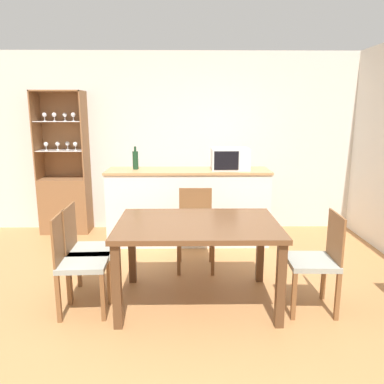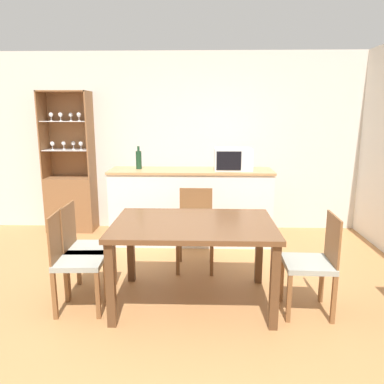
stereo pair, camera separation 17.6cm
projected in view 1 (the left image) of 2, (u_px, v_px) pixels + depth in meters
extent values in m
plane|color=#B27A47|center=(173.00, 319.00, 3.16)|extent=(18.00, 18.00, 0.00)
cube|color=silver|center=(178.00, 143.00, 5.46)|extent=(6.80, 0.06, 2.55)
cube|color=white|center=(188.00, 207.00, 4.95)|extent=(2.08, 0.53, 0.95)
cube|color=tan|center=(188.00, 171.00, 4.85)|extent=(2.11, 0.56, 0.03)
cube|color=brown|center=(66.00, 205.00, 5.41)|extent=(0.68, 0.37, 0.79)
cube|color=brown|center=(65.00, 135.00, 5.38)|extent=(0.68, 0.02, 1.21)
cube|color=brown|center=(37.00, 135.00, 5.20)|extent=(0.02, 0.37, 1.21)
cube|color=brown|center=(85.00, 135.00, 5.21)|extent=(0.02, 0.37, 1.21)
cube|color=brown|center=(58.00, 91.00, 5.08)|extent=(0.68, 0.37, 0.02)
cube|color=white|center=(62.00, 150.00, 5.25)|extent=(0.64, 0.32, 0.01)
cube|color=white|center=(60.00, 121.00, 5.16)|extent=(0.64, 0.32, 0.01)
cylinder|color=white|center=(46.00, 150.00, 5.20)|extent=(0.04, 0.04, 0.01)
cylinder|color=white|center=(46.00, 148.00, 5.19)|extent=(0.01, 0.01, 0.06)
sphere|color=white|center=(46.00, 144.00, 5.18)|extent=(0.06, 0.06, 0.06)
cylinder|color=white|center=(45.00, 121.00, 5.14)|extent=(0.04, 0.04, 0.01)
cylinder|color=white|center=(45.00, 118.00, 5.14)|extent=(0.01, 0.01, 0.06)
sphere|color=white|center=(44.00, 115.00, 5.13)|extent=(0.06, 0.06, 0.06)
cylinder|color=white|center=(58.00, 150.00, 5.27)|extent=(0.04, 0.04, 0.01)
cylinder|color=white|center=(58.00, 147.00, 5.27)|extent=(0.01, 0.01, 0.06)
sphere|color=white|center=(57.00, 144.00, 5.25)|extent=(0.06, 0.06, 0.06)
cylinder|color=white|center=(55.00, 121.00, 5.14)|extent=(0.04, 0.04, 0.01)
cylinder|color=white|center=(54.00, 118.00, 5.14)|extent=(0.01, 0.01, 0.06)
sphere|color=white|center=(54.00, 115.00, 5.13)|extent=(0.06, 0.06, 0.06)
cylinder|color=white|center=(68.00, 149.00, 5.29)|extent=(0.04, 0.04, 0.01)
cylinder|color=white|center=(68.00, 147.00, 5.28)|extent=(0.01, 0.01, 0.06)
sphere|color=white|center=(67.00, 144.00, 5.27)|extent=(0.06, 0.06, 0.06)
cylinder|color=white|center=(65.00, 121.00, 5.18)|extent=(0.04, 0.04, 0.01)
cylinder|color=white|center=(65.00, 118.00, 5.17)|extent=(0.01, 0.01, 0.06)
sphere|color=white|center=(65.00, 115.00, 5.16)|extent=(0.06, 0.06, 0.06)
cylinder|color=white|center=(76.00, 150.00, 5.21)|extent=(0.04, 0.04, 0.01)
cylinder|color=white|center=(75.00, 148.00, 5.21)|extent=(0.01, 0.01, 0.06)
sphere|color=white|center=(75.00, 144.00, 5.20)|extent=(0.06, 0.06, 0.06)
cylinder|color=white|center=(74.00, 121.00, 5.12)|extent=(0.04, 0.04, 0.01)
cylinder|color=white|center=(73.00, 119.00, 5.12)|extent=(0.01, 0.01, 0.06)
sphere|color=white|center=(73.00, 115.00, 5.10)|extent=(0.06, 0.06, 0.06)
cube|color=brown|center=(198.00, 225.00, 3.31)|extent=(1.42, 0.96, 0.04)
cube|color=brown|center=(117.00, 287.00, 2.96)|extent=(0.07, 0.07, 0.72)
cube|color=brown|center=(281.00, 286.00, 2.98)|extent=(0.07, 0.07, 0.72)
cube|color=brown|center=(132.00, 249.00, 3.79)|extent=(0.07, 0.07, 0.72)
cube|color=brown|center=(260.00, 248.00, 3.81)|extent=(0.07, 0.07, 0.72)
cube|color=#999E93|center=(196.00, 230.00, 4.10)|extent=(0.41, 0.41, 0.05)
cube|color=brown|center=(195.00, 206.00, 4.24)|extent=(0.37, 0.02, 0.41)
cube|color=brown|center=(213.00, 256.00, 3.98)|extent=(0.04, 0.04, 0.42)
cube|color=brown|center=(179.00, 256.00, 3.98)|extent=(0.04, 0.04, 0.42)
cube|color=brown|center=(211.00, 245.00, 4.33)|extent=(0.04, 0.04, 0.42)
cube|color=brown|center=(180.00, 245.00, 4.33)|extent=(0.04, 0.04, 0.42)
cube|color=#999E93|center=(311.00, 262.00, 3.24)|extent=(0.42, 0.42, 0.05)
cube|color=brown|center=(336.00, 237.00, 3.19)|extent=(0.03, 0.37, 0.41)
cube|color=brown|center=(294.00, 296.00, 3.12)|extent=(0.04, 0.04, 0.42)
cube|color=brown|center=(284.00, 277.00, 3.47)|extent=(0.04, 0.04, 0.42)
cube|color=brown|center=(338.00, 297.00, 3.11)|extent=(0.04, 0.04, 0.42)
cube|color=brown|center=(323.00, 278.00, 3.46)|extent=(0.04, 0.04, 0.42)
cube|color=#999E93|center=(84.00, 263.00, 3.21)|extent=(0.42, 0.42, 0.05)
cube|color=brown|center=(59.00, 238.00, 3.15)|extent=(0.04, 0.37, 0.41)
cube|color=brown|center=(110.00, 278.00, 3.45)|extent=(0.04, 0.04, 0.42)
cube|color=brown|center=(103.00, 297.00, 3.10)|extent=(0.04, 0.04, 0.42)
cube|color=brown|center=(70.00, 279.00, 3.43)|extent=(0.04, 0.04, 0.42)
cube|color=brown|center=(58.00, 299.00, 3.08)|extent=(0.04, 0.04, 0.42)
cube|color=#999E93|center=(92.00, 251.00, 3.50)|extent=(0.41, 0.41, 0.05)
cube|color=brown|center=(70.00, 228.00, 3.44)|extent=(0.03, 0.37, 0.41)
cube|color=brown|center=(116.00, 266.00, 3.73)|extent=(0.04, 0.04, 0.42)
cube|color=brown|center=(109.00, 282.00, 3.38)|extent=(0.04, 0.04, 0.42)
cube|color=brown|center=(79.00, 266.00, 3.72)|extent=(0.04, 0.04, 0.42)
cube|color=brown|center=(69.00, 283.00, 3.36)|extent=(0.04, 0.04, 0.42)
cube|color=silver|center=(230.00, 159.00, 4.85)|extent=(0.48, 0.38, 0.27)
cube|color=black|center=(226.00, 161.00, 4.66)|extent=(0.31, 0.01, 0.23)
cylinder|color=#193D23|center=(135.00, 160.00, 4.85)|extent=(0.07, 0.07, 0.23)
cylinder|color=#193D23|center=(135.00, 149.00, 4.82)|extent=(0.03, 0.03, 0.06)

